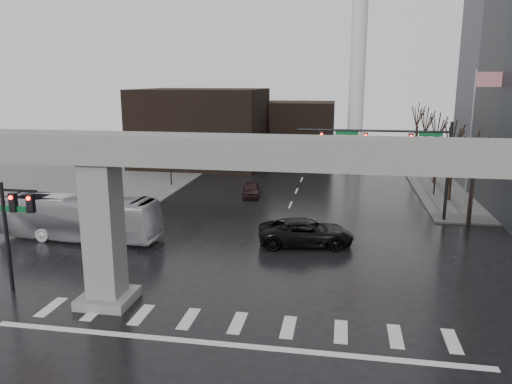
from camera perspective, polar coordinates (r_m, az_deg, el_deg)
ground at (r=25.14m, az=-1.62°, el=-13.69°), size 160.00×160.00×0.00m
sidewalk_nw at (r=66.55m, az=-17.53°, el=2.53°), size 28.00×36.00×0.15m
elevated_guideway at (r=22.70m, az=1.40°, el=1.80°), size 48.00×2.60×8.70m
building_far_left at (r=66.97m, az=-6.19°, el=7.36°), size 16.00×14.00×10.00m
building_far_mid at (r=74.68m, az=4.95°, el=7.16°), size 10.00×10.00×8.00m
smokestack at (r=68.09m, az=11.56°, el=14.30°), size 3.60×3.60×30.00m
signal_mast_arm at (r=41.42m, az=16.09°, el=4.80°), size 12.12×0.43×8.00m
signal_left_pole at (r=29.03m, az=-25.91°, el=-2.77°), size 2.30×0.30×6.00m
flagpole_assembly at (r=45.47m, az=23.79°, el=7.05°), size 2.06×0.12×12.00m
lamp_right_0 at (r=37.92m, az=23.37°, el=-0.06°), size 1.22×0.32×5.11m
lamp_right_1 at (r=51.41m, az=19.91°, el=3.34°), size 1.22×0.32×5.11m
lamp_right_2 at (r=65.12m, az=17.89°, el=5.32°), size 1.22×0.32×5.11m
lamp_left_0 at (r=41.06m, az=-16.34°, el=1.39°), size 1.22×0.32×5.11m
lamp_left_1 at (r=53.77m, az=-9.78°, el=4.30°), size 1.22×0.32×5.11m
lamp_left_2 at (r=67.00m, az=-5.75°, el=6.06°), size 1.22×0.32×5.11m
tree_right_0 at (r=42.12m, az=23.44°, el=0.16°), size 1.09×1.58×7.50m
tree_right_1 at (r=49.78m, az=21.40°, el=2.21°), size 1.09×1.61×7.67m
tree_right_2 at (r=57.53m, az=19.90°, el=3.70°), size 1.10×1.63×7.85m
tree_right_3 at (r=65.34m, az=18.76°, el=4.84°), size 1.11×1.66×8.02m
tree_right_4 at (r=73.19m, az=17.85°, el=5.74°), size 1.12×1.69×8.19m
pickup_truck at (r=34.60m, az=5.72°, el=-4.62°), size 6.92×4.02×1.81m
city_bus at (r=37.67m, az=-19.53°, el=-2.71°), size 11.83×3.31×3.26m
far_car at (r=48.75m, az=-0.58°, el=0.29°), size 2.23×4.21×1.36m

